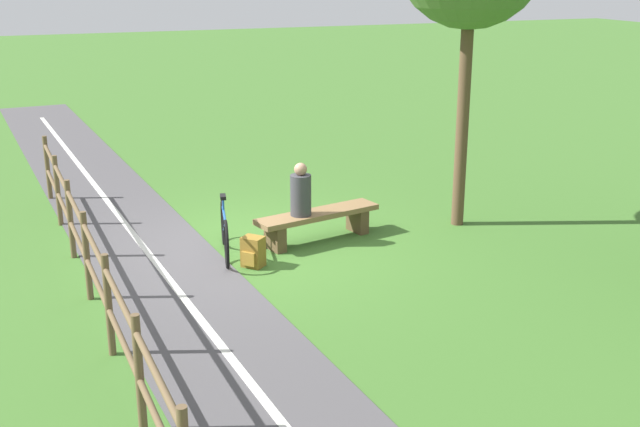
{
  "coord_description": "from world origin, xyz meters",
  "views": [
    {
      "loc": [
        3.16,
        10.62,
        4.0
      ],
      "look_at": [
        -0.26,
        2.0,
        1.08
      ],
      "focal_mm": 44.53,
      "sensor_mm": 36.0,
      "label": 1
    }
  ],
  "objects_px": {
    "person_seated": "(301,192)",
    "backpack": "(253,252)",
    "bench": "(318,220)",
    "bicycle": "(225,231)"
  },
  "relations": [
    {
      "from": "person_seated",
      "to": "bicycle",
      "type": "relative_size",
      "value": 0.49
    },
    {
      "from": "person_seated",
      "to": "bench",
      "type": "bearing_deg",
      "value": 180.0
    },
    {
      "from": "bicycle",
      "to": "backpack",
      "type": "relative_size",
      "value": 3.77
    },
    {
      "from": "person_seated",
      "to": "backpack",
      "type": "distance_m",
      "value": 1.27
    },
    {
      "from": "bench",
      "to": "bicycle",
      "type": "relative_size",
      "value": 1.27
    },
    {
      "from": "bench",
      "to": "person_seated",
      "type": "relative_size",
      "value": 2.57
    },
    {
      "from": "bicycle",
      "to": "backpack",
      "type": "bearing_deg",
      "value": 34.75
    },
    {
      "from": "person_seated",
      "to": "backpack",
      "type": "xyz_separation_m",
      "value": [
        0.94,
        0.62,
        -0.59
      ]
    },
    {
      "from": "backpack",
      "to": "bench",
      "type": "bearing_deg",
      "value": -150.98
    },
    {
      "from": "person_seated",
      "to": "backpack",
      "type": "bearing_deg",
      "value": 21.11
    }
  ]
}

